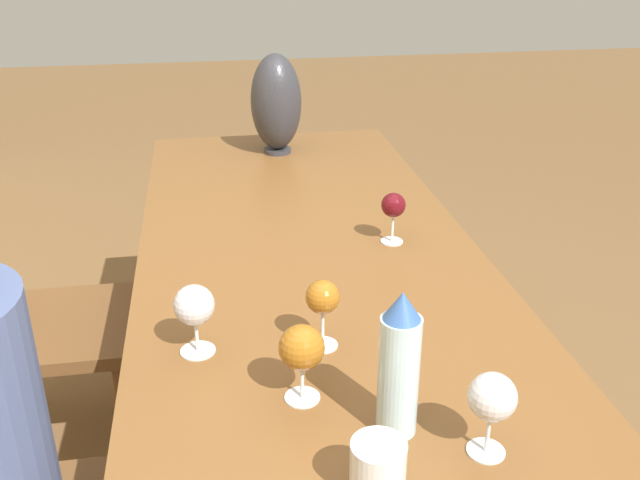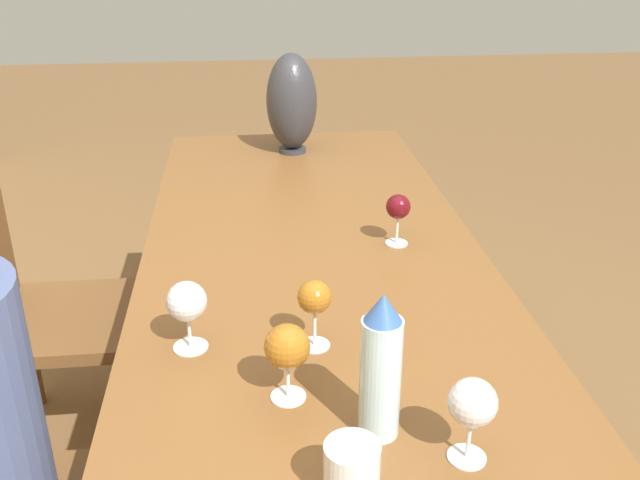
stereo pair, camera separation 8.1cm
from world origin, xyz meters
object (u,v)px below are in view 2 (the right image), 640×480
(wine_glass_4, at_px, (398,208))
(chair_far, at_px, (35,296))
(vase, at_px, (292,102))
(wine_glass_3, at_px, (187,303))
(wine_glass_5, at_px, (472,404))
(wine_glass_1, at_px, (287,348))
(water_tumbler, at_px, (352,473))
(wine_glass_0, at_px, (315,299))
(water_bottle, at_px, (381,368))

(wine_glass_4, xyz_separation_m, chair_far, (0.28, 1.01, -0.35))
(vase, distance_m, wine_glass_3, 1.26)
(wine_glass_5, relative_size, chair_far, 0.14)
(vase, height_order, wine_glass_1, vase)
(wine_glass_5, xyz_separation_m, chair_far, (1.07, 0.96, -0.35))
(wine_glass_5, bearing_deg, water_tumbler, 108.20)
(wine_glass_0, height_order, wine_glass_4, wine_glass_0)
(wine_glass_0, bearing_deg, chair_far, 45.95)
(water_bottle, xyz_separation_m, vase, (1.51, 0.03, 0.05))
(chair_far, bearing_deg, wine_glass_1, -142.09)
(wine_glass_1, bearing_deg, chair_far, 37.91)
(water_tumbler, bearing_deg, wine_glass_1, 16.92)
(wine_glass_0, bearing_deg, wine_glass_1, 158.28)
(water_bottle, distance_m, vase, 1.51)
(water_tumbler, bearing_deg, chair_far, 34.04)
(wine_glass_4, height_order, wine_glass_5, wine_glass_5)
(wine_glass_1, bearing_deg, wine_glass_5, -124.39)
(water_bottle, xyz_separation_m, wine_glass_1, (0.11, 0.14, -0.02))
(water_tumbler, height_order, vase, vase)
(wine_glass_3, relative_size, wine_glass_5, 0.99)
(wine_glass_3, bearing_deg, wine_glass_4, -49.45)
(chair_far, bearing_deg, vase, -57.37)
(vase, bearing_deg, chair_far, 122.63)
(water_bottle, height_order, vase, vase)
(water_bottle, distance_m, wine_glass_0, 0.28)
(vase, bearing_deg, water_bottle, -178.86)
(wine_glass_4, bearing_deg, wine_glass_3, 130.55)
(water_tumbler, height_order, chair_far, chair_far)
(water_tumbler, distance_m, wine_glass_5, 0.21)
(water_bottle, xyz_separation_m, wine_glass_4, (0.71, -0.18, -0.03))
(water_tumbler, xyz_separation_m, wine_glass_3, (0.42, 0.25, 0.05))
(wine_glass_1, height_order, wine_glass_5, same)
(water_bottle, relative_size, wine_glass_4, 1.93)
(water_tumbler, distance_m, vase, 1.65)
(wine_glass_0, distance_m, wine_glass_1, 0.17)
(wine_glass_3, relative_size, chair_far, 0.14)
(wine_glass_4, bearing_deg, water_tumbler, 163.94)
(wine_glass_0, xyz_separation_m, wine_glass_4, (0.45, -0.26, -0.01))
(wine_glass_1, bearing_deg, water_bottle, -127.31)
(water_tumbler, relative_size, wine_glass_3, 0.67)
(water_bottle, xyz_separation_m, wine_glass_3, (0.28, 0.32, -0.02))
(wine_glass_0, relative_size, wine_glass_1, 0.99)
(water_bottle, height_order, water_tumbler, water_bottle)
(wine_glass_3, bearing_deg, wine_glass_1, -134.65)
(vase, bearing_deg, wine_glass_4, -165.20)
(wine_glass_4, bearing_deg, chair_far, 74.46)
(wine_glass_1, relative_size, chair_far, 0.15)
(water_tumbler, bearing_deg, wine_glass_0, 1.72)
(water_tumbler, relative_size, wine_glass_0, 0.67)
(water_tumbler, bearing_deg, wine_glass_5, -71.80)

